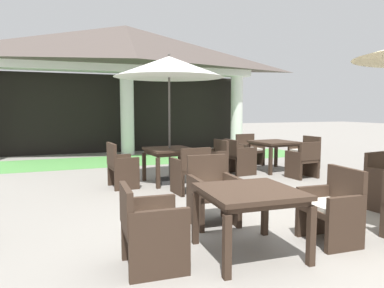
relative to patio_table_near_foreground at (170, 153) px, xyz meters
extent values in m
plane|color=gray|center=(0.04, -3.81, -0.63)|extent=(60.00, 60.00, 0.00)
cylinder|color=white|center=(0.04, 4.92, 0.75)|extent=(0.45, 0.45, 2.76)
cylinder|color=white|center=(4.23, 4.92, 0.75)|extent=(0.45, 0.45, 2.76)
cube|color=white|center=(0.04, 4.92, 2.25)|extent=(9.17, 0.70, 0.24)
pyramid|color=#514742|center=(0.04, 4.92, 3.02)|extent=(9.57, 2.54, 1.30)
cube|color=black|center=(0.04, 5.82, 0.75)|extent=(8.97, 0.16, 2.76)
cube|color=#519347|center=(0.04, 3.53, -0.63)|extent=(11.37, 2.27, 0.01)
cube|color=#38281E|center=(0.00, 0.00, 0.08)|extent=(1.00, 1.00, 0.05)
cube|color=#38281E|center=(0.00, 0.00, 0.01)|extent=(0.92, 0.92, 0.07)
cube|color=#38281E|center=(-0.39, -0.46, -0.33)|extent=(0.08, 0.08, 0.61)
cube|color=#38281E|center=(0.46, -0.39, -0.33)|extent=(0.08, 0.08, 0.61)
cube|color=#38281E|center=(-0.46, 0.39, -0.33)|extent=(0.08, 0.08, 0.61)
cube|color=#38281E|center=(0.39, 0.46, -0.33)|extent=(0.08, 0.08, 0.61)
cube|color=#2D2D2D|center=(0.00, 0.00, -0.59)|extent=(0.49, 0.49, 0.08)
cylinder|color=#4C4742|center=(0.00, 0.00, 0.56)|extent=(0.04, 0.04, 2.38)
cone|color=white|center=(0.00, 0.00, 1.79)|extent=(2.28, 2.28, 0.43)
sphere|color=#4C4742|center=(0.00, 0.00, 2.03)|extent=(0.06, 0.06, 0.06)
cube|color=#38281E|center=(0.09, -1.00, -0.20)|extent=(0.63, 0.57, 0.07)
cube|color=silver|center=(0.09, -1.00, -0.14)|extent=(0.58, 0.52, 0.05)
cube|color=#38281E|center=(0.11, -1.24, 0.03)|extent=(0.59, 0.11, 0.40)
cube|color=#38281E|center=(-0.18, -1.03, -0.31)|extent=(0.11, 0.52, 0.65)
cube|color=#38281E|center=(0.36, -0.98, -0.31)|extent=(0.11, 0.52, 0.65)
cube|color=#38281E|center=(-0.20, -0.80, -0.43)|extent=(0.06, 0.06, 0.40)
cube|color=#38281E|center=(0.33, -0.75, -0.43)|extent=(0.06, 0.06, 0.40)
cube|color=#38281E|center=(-0.16, -1.25, -0.43)|extent=(0.06, 0.06, 0.40)
cube|color=#38281E|center=(0.37, -1.21, -0.43)|extent=(0.06, 0.06, 0.40)
cube|color=#38281E|center=(-1.00, -0.09, -0.22)|extent=(0.54, 0.64, 0.07)
cube|color=silver|center=(-1.00, -0.09, -0.16)|extent=(0.49, 0.59, 0.05)
cube|color=#38281E|center=(-1.22, -0.11, 0.04)|extent=(0.11, 0.60, 0.45)
cube|color=#38281E|center=(-1.03, 0.19, -0.32)|extent=(0.49, 0.10, 0.63)
cube|color=#38281E|center=(-0.98, -0.37, -0.32)|extent=(0.49, 0.10, 0.63)
cube|color=#38281E|center=(-0.81, 0.20, -0.45)|extent=(0.06, 0.06, 0.38)
cube|color=#38281E|center=(-0.76, -0.34, -0.45)|extent=(0.06, 0.06, 0.38)
cube|color=#38281E|center=(-1.24, 0.16, -0.45)|extent=(0.06, 0.06, 0.38)
cube|color=#38281E|center=(-1.19, -0.38, -0.45)|extent=(0.06, 0.06, 0.38)
cube|color=#38281E|center=(1.00, 0.09, -0.20)|extent=(0.60, 0.62, 0.07)
cube|color=silver|center=(1.00, 0.09, -0.14)|extent=(0.55, 0.57, 0.05)
cube|color=#38281E|center=(1.26, 0.11, 0.03)|extent=(0.11, 0.58, 0.40)
cube|color=#38281E|center=(1.03, -0.18, -0.31)|extent=(0.55, 0.11, 0.64)
cube|color=#38281E|center=(0.98, 0.35, -0.31)|extent=(0.55, 0.11, 0.64)
cube|color=#38281E|center=(0.78, -0.19, -0.44)|extent=(0.06, 0.06, 0.40)
cube|color=#38281E|center=(0.73, 0.32, -0.44)|extent=(0.06, 0.06, 0.40)
cube|color=#38281E|center=(1.27, -0.15, -0.44)|extent=(0.06, 0.06, 0.40)
cube|color=#38281E|center=(1.23, 0.37, -0.44)|extent=(0.06, 0.06, 0.40)
cube|color=#38281E|center=(2.53, -2.95, 0.03)|extent=(0.58, 0.13, 0.45)
cube|color=#38281E|center=(2.29, -3.24, -0.30)|extent=(0.13, 0.56, 0.66)
cube|color=#38281E|center=(2.27, -2.99, -0.45)|extent=(0.06, 0.06, 0.37)
cube|color=#38281E|center=(1.47, -4.01, -0.45)|extent=(0.06, 0.06, 0.36)
cube|color=#38281E|center=(-0.31, -3.84, 0.05)|extent=(1.03, 1.03, 0.05)
cube|color=#38281E|center=(-0.31, -3.84, 0.00)|extent=(0.95, 0.95, 0.06)
cube|color=#38281E|center=(-0.79, -4.27, -0.33)|extent=(0.07, 0.07, 0.61)
cube|color=#38281E|center=(0.12, -4.32, -0.33)|extent=(0.07, 0.07, 0.61)
cube|color=#38281E|center=(-0.75, -3.36, -0.33)|extent=(0.07, 0.07, 0.61)
cube|color=#38281E|center=(0.16, -3.41, -0.33)|extent=(0.07, 0.07, 0.61)
cube|color=#38281E|center=(0.72, -3.89, -0.24)|extent=(0.52, 0.62, 0.07)
cube|color=silver|center=(0.72, -3.89, -0.18)|extent=(0.48, 0.57, 0.05)
cube|color=#38281E|center=(0.95, -3.90, 0.02)|extent=(0.09, 0.59, 0.45)
cube|color=#38281E|center=(0.71, -4.17, -0.33)|extent=(0.50, 0.09, 0.62)
cube|color=#38281E|center=(0.74, -3.62, -0.33)|extent=(0.50, 0.09, 0.62)
cube|color=#38281E|center=(0.49, -4.15, -0.46)|extent=(0.06, 0.06, 0.35)
cube|color=#38281E|center=(0.52, -3.61, -0.46)|extent=(0.06, 0.06, 0.35)
cube|color=#38281E|center=(0.93, -4.17, -0.46)|extent=(0.06, 0.06, 0.35)
cube|color=#38281E|center=(0.96, -3.63, -0.46)|extent=(0.06, 0.06, 0.35)
cube|color=#38281E|center=(-0.26, -2.80, -0.22)|extent=(0.60, 0.61, 0.07)
cube|color=silver|center=(-0.26, -2.80, -0.16)|extent=(0.55, 0.56, 0.05)
cube|color=#38281E|center=(-0.25, -2.53, 0.05)|extent=(0.57, 0.09, 0.47)
cube|color=#38281E|center=(0.00, -2.81, -0.30)|extent=(0.09, 0.58, 0.66)
cube|color=#38281E|center=(-0.52, -2.78, -0.30)|extent=(0.09, 0.58, 0.66)
cube|color=#38281E|center=(-0.02, -3.07, -0.45)|extent=(0.06, 0.06, 0.38)
cube|color=#38281E|center=(-0.53, -3.05, -0.45)|extent=(0.06, 0.06, 0.38)
cube|color=#38281E|center=(0.01, -2.55, -0.45)|extent=(0.06, 0.06, 0.38)
cube|color=#38281E|center=(-0.50, -2.53, -0.45)|extent=(0.06, 0.06, 0.38)
cube|color=#38281E|center=(-1.35, -3.78, -0.25)|extent=(0.60, 0.60, 0.07)
cube|color=silver|center=(-1.35, -3.78, -0.19)|extent=(0.55, 0.55, 0.05)
cube|color=#38281E|center=(-1.62, -3.77, -0.01)|extent=(0.09, 0.57, 0.41)
cube|color=#38281E|center=(-1.34, -3.52, -0.31)|extent=(0.58, 0.09, 0.65)
cube|color=#38281E|center=(-1.37, -4.05, -0.31)|extent=(0.58, 0.09, 0.65)
cube|color=#38281E|center=(-1.08, -3.54, -0.46)|extent=(0.06, 0.06, 0.35)
cube|color=#38281E|center=(-1.11, -4.05, -0.46)|extent=(0.06, 0.06, 0.35)
cube|color=#38281E|center=(-1.60, -3.51, -0.46)|extent=(0.06, 0.06, 0.35)
cube|color=#38281E|center=(-1.62, -4.03, -0.46)|extent=(0.06, 0.06, 0.35)
cube|color=#38281E|center=(2.88, 0.43, 0.09)|extent=(1.05, 1.05, 0.05)
cube|color=#38281E|center=(2.88, 0.43, 0.04)|extent=(0.97, 0.97, 0.05)
cube|color=#38281E|center=(2.47, -0.06, -0.31)|extent=(0.08, 0.08, 0.65)
cube|color=#38281E|center=(3.36, 0.02, -0.31)|extent=(0.08, 0.08, 0.65)
cube|color=#38281E|center=(2.39, 0.83, -0.31)|extent=(0.08, 0.08, 0.65)
cube|color=#38281E|center=(3.28, 0.91, -0.31)|extent=(0.08, 0.08, 0.65)
cube|color=#38281E|center=(2.79, 1.43, -0.24)|extent=(0.65, 0.59, 0.07)
cube|color=silver|center=(2.79, 1.43, -0.18)|extent=(0.59, 0.54, 0.05)
cube|color=#38281E|center=(2.77, 1.68, 0.00)|extent=(0.60, 0.11, 0.43)
cube|color=#38281E|center=(3.07, 1.46, -0.34)|extent=(0.11, 0.54, 0.60)
cube|color=#38281E|center=(2.51, 1.41, -0.34)|extent=(0.11, 0.54, 0.60)
cube|color=#38281E|center=(3.08, 1.22, -0.46)|extent=(0.06, 0.06, 0.35)
cube|color=#38281E|center=(2.54, 1.17, -0.46)|extent=(0.06, 0.06, 0.35)
cube|color=#38281E|center=(3.04, 1.69, -0.46)|extent=(0.06, 0.06, 0.35)
cube|color=#38281E|center=(2.50, 1.65, -0.46)|extent=(0.06, 0.06, 0.35)
cube|color=#38281E|center=(1.87, 0.34, -0.21)|extent=(0.60, 0.62, 0.07)
cube|color=silver|center=(1.87, 0.34, -0.15)|extent=(0.55, 0.57, 0.05)
cube|color=#38281E|center=(1.61, 0.32, 0.01)|extent=(0.11, 0.58, 0.38)
cube|color=#38281E|center=(1.85, 0.61, -0.30)|extent=(0.56, 0.11, 0.66)
cube|color=#38281E|center=(1.89, 0.07, -0.30)|extent=(0.56, 0.11, 0.66)
cube|color=#38281E|center=(2.09, 0.62, -0.44)|extent=(0.06, 0.06, 0.39)
cube|color=#38281E|center=(2.14, 0.10, -0.44)|extent=(0.06, 0.06, 0.39)
cube|color=#38281E|center=(1.60, 0.58, -0.44)|extent=(0.06, 0.06, 0.39)
cube|color=#38281E|center=(1.65, 0.06, -0.44)|extent=(0.06, 0.06, 0.39)
cube|color=#38281E|center=(2.96, -0.58, -0.24)|extent=(0.60, 0.55, 0.07)
cube|color=silver|center=(2.96, -0.58, -0.18)|extent=(0.55, 0.51, 0.05)
cube|color=#38281E|center=(2.98, -0.81, 0.00)|extent=(0.56, 0.11, 0.40)
cube|color=#38281E|center=(2.70, -0.60, -0.33)|extent=(0.10, 0.51, 0.61)
cube|color=#38281E|center=(3.22, -0.56, -0.33)|extent=(0.10, 0.51, 0.61)
cube|color=#38281E|center=(2.69, -0.38, -0.45)|extent=(0.06, 0.06, 0.36)
cube|color=#38281E|center=(3.19, -0.33, -0.45)|extent=(0.06, 0.06, 0.36)
cube|color=#38281E|center=(2.73, -0.82, -0.45)|extent=(0.06, 0.06, 0.36)
cube|color=#38281E|center=(3.23, -0.78, -0.45)|extent=(0.06, 0.06, 0.36)
cube|color=#38281E|center=(3.88, 0.51, -0.23)|extent=(0.62, 0.65, 0.07)
cube|color=silver|center=(3.88, 0.51, -0.17)|extent=(0.57, 0.60, 0.05)
cube|color=#38281E|center=(4.15, 0.54, 0.00)|extent=(0.11, 0.60, 0.39)
cube|color=#38281E|center=(3.90, 0.23, -0.31)|extent=(0.58, 0.11, 0.65)
cube|color=#38281E|center=(3.86, 0.79, -0.31)|extent=(0.58, 0.11, 0.65)
cube|color=#38281E|center=(3.65, 0.22, -0.45)|extent=(0.06, 0.06, 0.37)
cube|color=#38281E|center=(3.60, 0.76, -0.45)|extent=(0.06, 0.06, 0.37)
cube|color=#38281E|center=(4.16, 0.27, -0.45)|extent=(0.06, 0.06, 0.37)
cube|color=#38281E|center=(4.11, 0.81, -0.45)|extent=(0.06, 0.06, 0.37)
camera|label=1|loc=(-2.21, -7.06, 0.93)|focal=33.01mm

